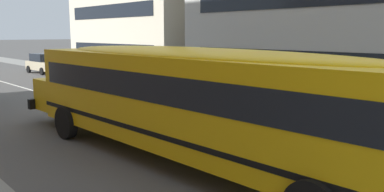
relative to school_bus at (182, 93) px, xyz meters
name	(u,v)px	position (x,y,z in m)	size (l,w,h in m)	color
ground_plane	(161,127)	(-3.19, 1.73, -1.77)	(400.00, 400.00, 0.00)	#54514F
sidewalk_far	(282,103)	(-3.19, 9.06, -1.77)	(120.00, 3.00, 0.01)	gray
lane_centreline	(161,127)	(-3.19, 1.73, -1.77)	(110.00, 0.16, 0.01)	silver
school_bus	(182,93)	(0.00, 0.00, 0.00)	(13.40, 3.19, 2.98)	yellow
parked_car_silver_by_entrance	(82,69)	(-18.02, 6.11, -0.93)	(3.92, 1.93, 1.64)	#B7BABF
parked_car_beige_far_corner	(45,63)	(-25.14, 6.29, -0.93)	(3.98, 2.03, 1.64)	#C1B28E
parked_car_white_under_tree	(123,75)	(-12.71, 6.16, -0.93)	(3.90, 1.89, 1.64)	silver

